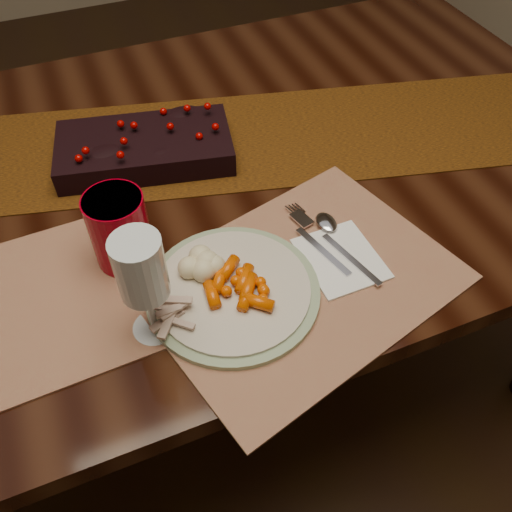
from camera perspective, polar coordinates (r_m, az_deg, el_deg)
name	(u,v)px	position (r m, az deg, el deg)	size (l,w,h in m)	color
floor	(207,366)	(1.64, -5.20, -11.50)	(5.00, 5.00, 0.00)	black
dining_table	(196,289)	(1.33, -6.31, -3.46)	(1.80, 1.00, 0.75)	black
table_runner	(195,144)	(1.11, -6.47, 11.65)	(1.52, 0.31, 0.00)	black
centerpiece	(144,144)	(1.07, -11.68, 11.42)	(0.33, 0.17, 0.07)	black
placemat_main	(301,280)	(0.86, 4.71, -2.58)	(0.47, 0.34, 0.00)	brown
placemat_second	(14,313)	(0.89, -24.08, -5.54)	(0.42, 0.31, 0.00)	brown
dinner_plate	(233,291)	(0.83, -2.46, -3.69)	(0.27, 0.27, 0.01)	beige
baby_carrots	(239,285)	(0.81, -1.80, -3.11)	(0.11, 0.09, 0.02)	#D14900
mashed_potatoes	(202,261)	(0.83, -5.76, -0.49)	(0.07, 0.06, 0.04)	tan
turkey_shreds	(169,314)	(0.79, -9.17, -6.09)	(0.08, 0.07, 0.02)	#A07C6A
napkin	(341,259)	(0.89, 8.90, -0.26)	(0.12, 0.14, 0.00)	white
fork	(317,243)	(0.90, 6.47, 1.42)	(0.02, 0.16, 0.00)	silver
spoon	(343,247)	(0.90, 9.15, 0.91)	(0.03, 0.16, 0.00)	silver
red_cup	(120,230)	(0.86, -14.16, 2.71)	(0.09, 0.09, 0.13)	maroon
wine_glass	(146,289)	(0.74, -11.54, -3.47)	(0.07, 0.07, 0.19)	silver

